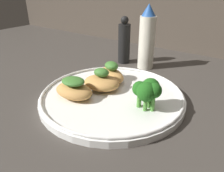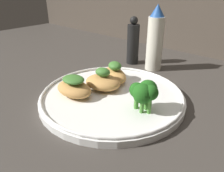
# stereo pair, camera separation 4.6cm
# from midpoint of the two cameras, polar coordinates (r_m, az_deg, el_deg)

# --- Properties ---
(ground_plane) EXTENTS (1.80, 1.80, 0.01)m
(ground_plane) POSITION_cam_midpoint_polar(r_m,az_deg,el_deg) (0.48, 2.76, -4.22)
(ground_plane) COLOR #3D3833
(plate) EXTENTS (0.31, 0.31, 0.02)m
(plate) POSITION_cam_midpoint_polar(r_m,az_deg,el_deg) (0.48, 2.80, -2.67)
(plate) COLOR white
(plate) RESTS_ON ground_plane
(grilled_meat_front) EXTENTS (0.09, 0.06, 0.04)m
(grilled_meat_front) POSITION_cam_midpoint_polar(r_m,az_deg,el_deg) (0.46, -7.09, -0.44)
(grilled_meat_front) COLOR tan
(grilled_meat_front) RESTS_ON plate
(grilled_meat_middle) EXTENTS (0.10, 0.08, 0.05)m
(grilled_meat_middle) POSITION_cam_midpoint_polar(r_m,az_deg,el_deg) (0.49, 0.34, 1.15)
(grilled_meat_middle) COLOR tan
(grilled_meat_middle) RESTS_ON plate
(grilled_meat_back) EXTENTS (0.10, 0.08, 0.05)m
(grilled_meat_back) POSITION_cam_midpoint_polar(r_m,az_deg,el_deg) (0.53, 3.25, 3.26)
(grilled_meat_back) COLOR tan
(grilled_meat_back) RESTS_ON plate
(broccoli_bunch) EXTENTS (0.06, 0.06, 0.06)m
(broccoli_bunch) POSITION_cam_midpoint_polar(r_m,az_deg,el_deg) (0.41, 11.87, -1.61)
(broccoli_bunch) COLOR #4C8E38
(broccoli_bunch) RESTS_ON plate
(sauce_bottle) EXTENTS (0.05, 0.05, 0.18)m
(sauce_bottle) POSITION_cam_midpoint_polar(r_m,az_deg,el_deg) (0.64, 13.31, 11.65)
(sauce_bottle) COLOR silver
(sauce_bottle) RESTS_ON ground_plane
(pepper_grinder) EXTENTS (0.04, 0.04, 0.14)m
(pepper_grinder) POSITION_cam_midpoint_polar(r_m,az_deg,el_deg) (0.68, 7.49, 11.14)
(pepper_grinder) COLOR black
(pepper_grinder) RESTS_ON ground_plane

